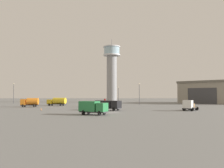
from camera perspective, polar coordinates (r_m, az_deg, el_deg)
name	(u,v)px	position (r m, az deg, el deg)	size (l,w,h in m)	color
ground_plane	(111,112)	(54.51, -0.29, -7.09)	(400.00, 400.00, 0.00)	slate
control_tower	(112,69)	(125.94, -0.07, 3.66)	(9.31, 9.31, 34.72)	gray
hangar	(210,92)	(120.56, 23.13, -1.91)	(32.82, 32.73, 10.53)	gray
airplane_blue	(100,103)	(77.80, -3.00, -4.77)	(8.79, 7.30, 2.84)	#2847A8
truck_fuel_tanker_orange	(30,102)	(82.69, -19.72, -4.24)	(5.73, 3.54, 3.04)	#38383D
truck_flatbed_white	(189,106)	(63.48, 18.70, -5.13)	(5.39, 5.96, 2.76)	#38383D
truck_box_green	(93,107)	(48.36, -4.79, -5.75)	(6.28, 4.73, 2.84)	#38383D
truck_box_black	(108,105)	(61.44, -1.00, -5.15)	(7.18, 5.83, 2.61)	#38383D
truck_fuel_tanker_yellow	(57,101)	(88.59, -13.47, -4.22)	(7.37, 4.30, 3.04)	#38383D
light_post_west	(14,92)	(115.56, -23.29, -1.74)	(0.44, 0.44, 9.48)	#38383D
light_post_east	(139,92)	(95.14, 6.81, -1.99)	(0.44, 0.44, 8.85)	#38383D
light_post_north	(118,93)	(108.63, 1.59, -2.36)	(0.44, 0.44, 7.85)	#38383D
traffic_cone_near_left	(41,109)	(64.78, -17.20, -6.00)	(0.36, 0.36, 0.60)	black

